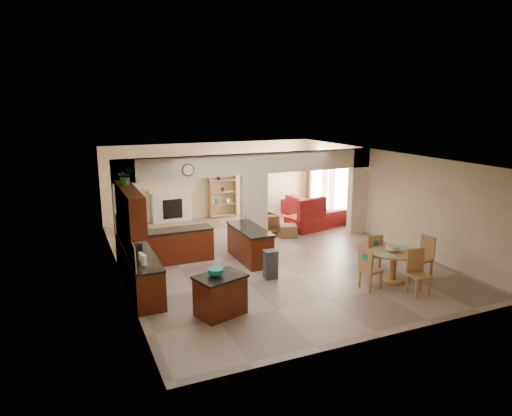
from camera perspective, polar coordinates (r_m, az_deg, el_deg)
name	(u,v)px	position (r m, az deg, el deg)	size (l,w,h in m)	color
floor	(268,256)	(12.98, 1.49, -5.99)	(10.00, 10.00, 0.00)	gray
ceiling	(268,157)	(12.35, 1.56, 6.38)	(10.00, 10.00, 0.00)	white
wall_back	(212,180)	(17.17, -5.52, 3.50)	(8.00, 8.00, 0.00)	beige
wall_front	(386,266)	(8.50, 15.95, -6.96)	(8.00, 8.00, 0.00)	beige
wall_left	(118,222)	(11.54, -16.82, -1.74)	(10.00, 10.00, 0.00)	beige
wall_right	(385,196)	(14.69, 15.83, 1.44)	(10.00, 10.00, 0.00)	beige
partition_left_pier	(125,212)	(12.54, -16.01, -0.53)	(0.60, 0.25, 2.80)	beige
partition_center_pier	(254,211)	(13.55, -0.26, -0.32)	(0.80, 0.25, 2.20)	beige
partition_right_pier	(358,191)	(15.29, 12.60, 2.06)	(0.60, 0.25, 2.80)	beige
partition_header	(254,164)	(13.29, -0.27, 5.56)	(8.00, 0.25, 0.60)	beige
kitchen_counter	(153,258)	(11.67, -12.74, -6.13)	(2.52, 3.29, 1.48)	#3C0D06
upper_cabinets	(130,208)	(10.67, -15.52, 0.03)	(0.35, 2.40, 0.90)	#3C0D06
peninsula	(250,244)	(12.51, -0.79, -4.52)	(0.70, 1.85, 0.91)	#3C0D06
wall_clock	(188,170)	(12.51, -8.48, 4.72)	(0.34, 0.34, 0.03)	#51271B
rug	(274,232)	(15.28, 2.26, -3.02)	(1.60, 1.30, 0.01)	brown
fireplace	(172,205)	(16.75, -10.50, 0.36)	(1.60, 0.35, 1.20)	beige
shelving_unit	(223,193)	(17.20, -4.19, 1.85)	(1.00, 0.32, 1.80)	#9F6D37
window_a	(342,190)	(16.52, 10.70, 2.25)	(0.02, 0.90, 1.90)	white
window_b	(317,182)	(17.93, 7.68, 3.21)	(0.02, 0.90, 1.90)	white
glazed_door	(329,190)	(17.25, 9.11, 2.26)	(0.02, 0.70, 2.10)	white
drape_a_left	(351,193)	(16.02, 11.78, 1.87)	(0.10, 0.28, 2.30)	#451C1B
drape_a_right	(332,187)	(16.99, 9.46, 2.60)	(0.10, 0.28, 2.30)	#451C1B
drape_b_left	(325,185)	(17.41, 8.58, 2.88)	(0.10, 0.28, 2.30)	#451C1B
drape_b_right	(309,180)	(18.42, 6.61, 3.50)	(0.10, 0.28, 2.30)	#451C1B
ceiling_fan	(271,153)	(15.71, 1.91, 6.94)	(1.00, 1.00, 0.10)	white
kitchen_island	(220,295)	(9.45, -4.48, -10.78)	(1.14, 0.96, 0.84)	#3C0D06
teal_bowl	(216,272)	(9.26, -5.07, -7.99)	(0.32, 0.32, 0.15)	#138776
trash_can	(271,265)	(11.29, 1.84, -7.19)	(0.31, 0.26, 0.66)	#313134
dining_table	(393,262)	(11.52, 16.80, -6.42)	(1.11, 1.11, 0.76)	#9F6D37
fruit_bowl	(392,248)	(11.39, 16.69, -4.83)	(0.32, 0.32, 0.17)	#77AB24
sofa	(313,208)	(17.06, 7.08, -0.03)	(1.06, 2.72, 0.80)	maroon
chaise	(306,223)	(15.61, 6.22, -1.87)	(1.16, 0.95, 0.46)	maroon
armchair	(265,224)	(15.04, 1.08, -1.96)	(0.72, 0.74, 0.67)	maroon
ottoman	(288,231)	(14.75, 4.04, -2.86)	(0.54, 0.54, 0.39)	maroon
plant	(125,177)	(10.95, -16.04, 3.79)	(0.35, 0.31, 0.39)	#1B5015
chair_north	(373,252)	(11.92, 14.38, -5.36)	(0.47, 0.47, 1.02)	#9F6D37
chair_east	(424,255)	(12.09, 20.30, -5.50)	(0.48, 0.48, 1.02)	#9F6D37
chair_south	(417,270)	(10.99, 19.51, -7.30)	(0.47, 0.47, 1.02)	#9F6D37
chair_west	(368,266)	(10.89, 13.87, -7.10)	(0.48, 0.48, 1.02)	#9F6D37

